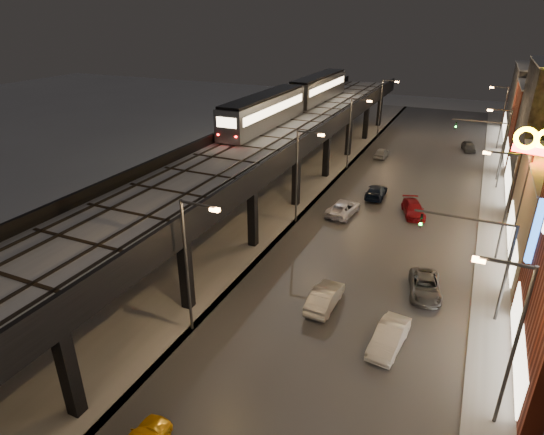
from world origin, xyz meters
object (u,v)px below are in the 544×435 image
at_px(car_near_white, 325,298).
at_px(car_onc_dark, 425,287).
at_px(car_onc_white, 413,209).
at_px(car_mid_silver, 343,209).
at_px(car_mid_dark, 376,192).
at_px(car_far_white, 382,153).
at_px(car_onc_silver, 389,338).
at_px(car_onc_red, 469,147).
at_px(subway_train, 295,97).

bearing_deg(car_near_white, car_onc_dark, -143.11).
distance_m(car_onc_dark, car_onc_white, 14.27).
relative_size(car_mid_silver, car_mid_dark, 1.06).
distance_m(car_mid_dark, car_onc_dark, 18.70).
distance_m(car_mid_silver, car_far_white, 21.19).
bearing_deg(car_mid_dark, car_onc_white, 142.10).
height_order(car_onc_silver, car_onc_white, car_onc_silver).
distance_m(car_onc_dark, car_onc_red, 40.99).
xyz_separation_m(car_near_white, car_mid_dark, (-1.27, 21.56, -0.06)).
xyz_separation_m(subway_train, car_onc_dark, (20.84, -26.80, -7.74)).
height_order(car_near_white, car_onc_dark, car_near_white).
relative_size(car_onc_silver, car_onc_red, 1.11).
bearing_deg(car_onc_white, car_far_white, 92.48).
relative_size(subway_train, car_onc_white, 8.03).
bearing_deg(subway_train, car_mid_silver, -53.49).
distance_m(car_far_white, car_onc_dark, 33.91).
height_order(car_far_white, car_onc_white, car_onc_white).
xyz_separation_m(subway_train, car_far_white, (10.87, 5.61, -7.73)).
distance_m(car_onc_white, car_onc_red, 27.28).
bearing_deg(car_onc_red, subway_train, -159.73).
bearing_deg(car_mid_dark, car_near_white, 91.53).
height_order(car_mid_dark, car_onc_red, same).
height_order(car_near_white, car_onc_silver, car_near_white).
bearing_deg(car_onc_silver, subway_train, 126.73).
xyz_separation_m(car_mid_silver, car_onc_silver, (8.08, -18.01, 0.04)).
xyz_separation_m(car_near_white, car_onc_dark, (6.08, 4.36, -0.09)).
xyz_separation_m(subway_train, car_onc_silver, (19.60, -33.57, -7.66)).
distance_m(car_near_white, car_mid_dark, 21.60).
bearing_deg(car_onc_white, car_mid_silver, -175.31).
height_order(car_far_white, car_onc_dark, car_far_white).
height_order(car_near_white, car_mid_silver, car_near_white).
relative_size(car_far_white, car_onc_silver, 0.88).
height_order(car_mid_dark, car_onc_dark, car_mid_dark).
xyz_separation_m(car_mid_dark, car_onc_white, (4.43, -3.23, -0.01)).
bearing_deg(subway_train, car_far_white, 27.31).
distance_m(subway_train, car_mid_silver, 20.83).
bearing_deg(car_far_white, car_mid_silver, 93.05).
distance_m(subway_train, car_onc_red, 27.06).
bearing_deg(car_onc_white, subway_train, 125.97).
bearing_deg(car_onc_red, car_onc_silver, -105.42).
distance_m(subway_train, car_near_white, 35.32).
height_order(subway_train, car_far_white, subway_train).
height_order(car_mid_dark, car_onc_white, car_mid_dark).
height_order(car_near_white, car_mid_dark, car_near_white).
bearing_deg(car_mid_silver, car_near_white, 107.90).
distance_m(car_near_white, car_onc_silver, 5.41).
height_order(car_onc_white, car_onc_red, car_onc_red).
bearing_deg(car_onc_dark, car_onc_white, 91.58).
xyz_separation_m(car_far_white, car_onc_red, (10.85, 8.57, 0.02)).
height_order(subway_train, car_onc_silver, subway_train).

